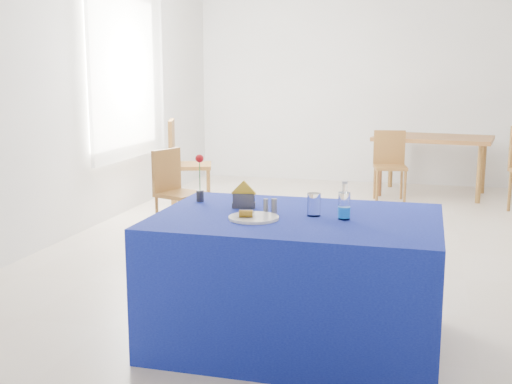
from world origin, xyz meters
TOP-DOWN VIEW (x-y plane):
  - floor at (0.00, 0.00)m, footprint 7.00×7.00m
  - room_shell at (0.00, 0.00)m, footprint 7.00×7.00m
  - window_pane at (-2.47, 0.80)m, footprint 0.04×1.50m
  - curtain at (-2.40, 0.80)m, footprint 0.04×1.75m
  - plate at (-0.13, -2.37)m, footprint 0.28×0.28m
  - drinking_glass at (0.18, -2.21)m, footprint 0.08×0.08m
  - salt_shaker at (-0.05, -2.20)m, footprint 0.03×0.03m
  - pepper_shaker at (-0.10, -2.21)m, footprint 0.03×0.03m
  - blue_table at (0.09, -2.23)m, footprint 1.60×1.10m
  - water_bottle at (0.35, -2.25)m, footprint 0.07×0.07m
  - napkin_holder at (-0.26, -2.10)m, footprint 0.15×0.08m
  - rose_vase at (-0.58, -1.99)m, footprint 0.05×0.05m
  - oak_table at (0.86, 2.75)m, footprint 1.54×1.11m
  - chair_bg_left at (0.35, 2.21)m, footprint 0.44×0.44m
  - chair_win_a at (-1.54, -0.08)m, footprint 0.48×0.48m
  - chair_win_b at (-1.89, 1.03)m, footprint 0.58×0.58m
  - banana_pieces at (-0.16, -2.40)m, footprint 0.08×0.05m

SIDE VIEW (x-z plane):
  - floor at x=0.00m, z-range 0.00..0.00m
  - blue_table at x=0.09m, z-range 0.00..0.76m
  - chair_win_a at x=-1.54m, z-range 0.06..0.90m
  - chair_bg_left at x=0.35m, z-range 0.07..0.92m
  - chair_win_b at x=-1.89m, z-range 0.08..1.11m
  - oak_table at x=0.86m, z-range 0.30..1.06m
  - plate at x=-0.13m, z-range 0.76..0.77m
  - banana_pieces at x=-0.16m, z-range 0.77..0.82m
  - salt_shaker at x=-0.05m, z-range 0.76..0.84m
  - pepper_shaker at x=-0.10m, z-range 0.76..0.84m
  - napkin_holder at x=-0.26m, z-range 0.73..0.89m
  - drinking_glass at x=0.18m, z-range 0.76..0.89m
  - water_bottle at x=0.35m, z-range 0.72..0.94m
  - rose_vase at x=-0.58m, z-range 0.76..1.05m
  - window_pane at x=-2.47m, z-range 0.75..2.35m
  - curtain at x=-2.40m, z-range 0.62..2.48m
  - room_shell at x=0.00m, z-range -1.75..5.25m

